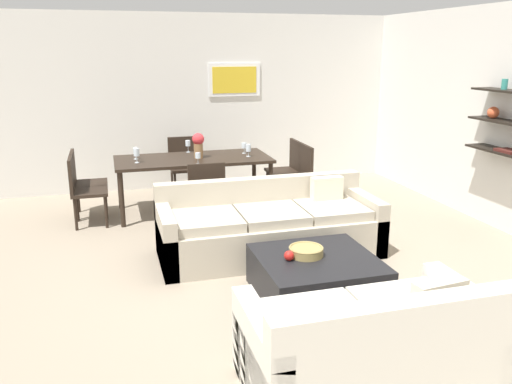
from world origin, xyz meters
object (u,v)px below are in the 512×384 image
at_px(dining_chair_left_far, 83,179).
at_px(wine_glass_right_near, 248,148).
at_px(apple_on_coffee_table, 289,256).
at_px(coffee_table, 316,277).
at_px(dining_chair_right_far, 288,166).
at_px(centerpiece_vase, 198,144).
at_px(wine_glass_left_near, 136,153).
at_px(wine_glass_head, 188,144).
at_px(dining_table, 193,162).
at_px(dining_chair_foot, 205,192).
at_px(sofa_beige, 270,228).
at_px(loveseat_white, 371,346).
at_px(dining_chair_left_near, 82,187).
at_px(dining_chair_head, 184,162).
at_px(decorative_bowl, 306,251).
at_px(dining_chair_right_near, 298,172).
at_px(wine_glass_foot, 198,156).
at_px(wine_glass_right_far, 244,146).
at_px(wine_glass_left_far, 135,151).

height_order(dining_chair_left_far, wine_glass_right_near, wine_glass_right_near).
bearing_deg(apple_on_coffee_table, coffee_table, -0.35).
relative_size(dining_chair_right_far, centerpiece_vase, 2.62).
height_order(wine_glass_left_near, wine_glass_head, wine_glass_left_near).
xyz_separation_m(dining_table, dining_chair_foot, (0.00, -0.88, -0.18)).
xyz_separation_m(sofa_beige, wine_glass_left_near, (-1.28, 1.65, 0.59)).
distance_m(coffee_table, dining_chair_left_far, 3.72).
distance_m(loveseat_white, dining_table, 4.22).
bearing_deg(sofa_beige, dining_chair_right_far, 65.51).
relative_size(dining_chair_left_near, wine_glass_left_near, 4.69).
bearing_deg(dining_chair_right_far, dining_chair_head, 155.15).
distance_m(decorative_bowl, centerpiece_vase, 2.85).
bearing_deg(dining_chair_foot, dining_table, 90.00).
xyz_separation_m(decorative_bowl, dining_chair_right_far, (0.88, 3.01, 0.08)).
xyz_separation_m(dining_table, dining_chair_right_near, (1.44, -0.21, -0.18)).
bearing_deg(dining_chair_left_near, decorative_bowl, -52.44).
distance_m(dining_chair_head, wine_glass_foot, 1.33).
bearing_deg(loveseat_white, wine_glass_right_near, 86.33).
relative_size(dining_table, wine_glass_left_near, 10.98).
bearing_deg(decorative_bowl, dining_chair_left_far, 123.47).
height_order(dining_chair_left_near, dining_chair_foot, same).
bearing_deg(wine_glass_right_near, coffee_table, -92.29).
height_order(wine_glass_right_near, wine_glass_right_far, wine_glass_right_near).
distance_m(dining_table, dining_chair_left_far, 1.46).
bearing_deg(dining_chair_foot, wine_glass_foot, 90.00).
bearing_deg(dining_table, dining_chair_left_near, -171.63).
bearing_deg(dining_chair_head, wine_glass_foot, -90.00).
bearing_deg(wine_glass_left_near, wine_glass_left_far, 90.00).
bearing_deg(sofa_beige, coffee_table, -84.93).
height_order(dining_chair_head, wine_glass_right_far, wine_glass_right_far).
xyz_separation_m(decorative_bowl, dining_chair_left_near, (-1.99, 2.59, 0.08)).
relative_size(dining_chair_left_far, wine_glass_left_far, 5.51).
distance_m(wine_glass_head, wine_glass_foot, 0.82).
bearing_deg(dining_chair_foot, wine_glass_right_near, 45.68).
xyz_separation_m(dining_chair_head, wine_glass_left_near, (-0.74, -0.99, 0.38)).
bearing_deg(dining_chair_right_near, dining_chair_left_near, 180.00).
relative_size(wine_glass_left_near, centerpiece_vase, 0.56).
distance_m(loveseat_white, dining_chair_right_far, 4.49).
relative_size(dining_chair_right_near, dining_chair_left_far, 1.00).
relative_size(apple_on_coffee_table, dining_chair_foot, 0.10).
distance_m(decorative_bowl, apple_on_coffee_table, 0.20).
bearing_deg(wine_glass_foot, wine_glass_head, 90.00).
relative_size(wine_glass_right_near, wine_glass_foot, 1.15).
xyz_separation_m(dining_chair_left_far, wine_glass_left_far, (0.69, -0.10, 0.36)).
bearing_deg(dining_chair_right_far, dining_chair_left_near, -171.63).
bearing_deg(apple_on_coffee_table, decorative_bowl, 19.20).
bearing_deg(dining_chair_foot, dining_chair_head, 90.00).
xyz_separation_m(dining_chair_head, wine_glass_right_far, (0.74, -0.76, 0.35)).
distance_m(sofa_beige, dining_chair_head, 2.70).
xyz_separation_m(dining_chair_right_far, dining_chair_left_near, (-2.87, -0.42, 0.00)).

